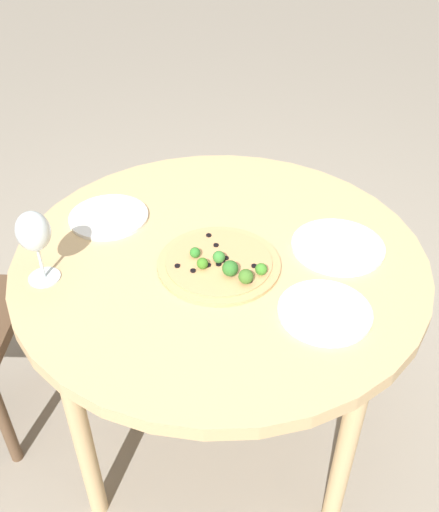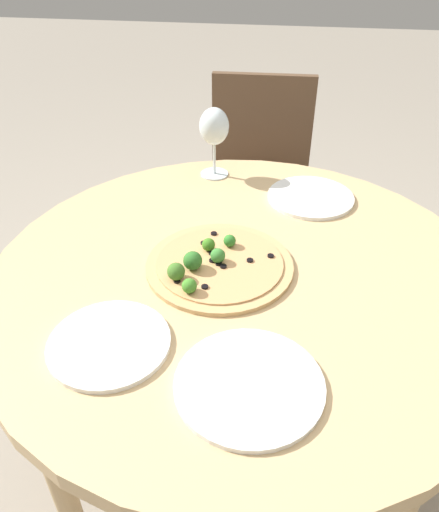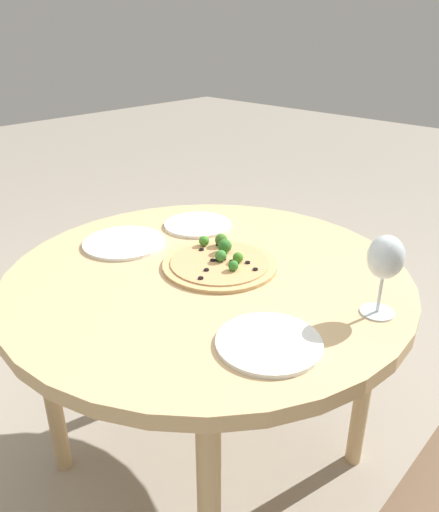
{
  "view_description": "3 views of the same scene",
  "coord_description": "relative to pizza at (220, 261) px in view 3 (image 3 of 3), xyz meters",
  "views": [
    {
      "loc": [
        -1.17,
        -0.07,
        1.61
      ],
      "look_at": [
        -0.05,
        -0.0,
        0.73
      ],
      "focal_mm": 40.0,
      "sensor_mm": 36.0,
      "label": 1
    },
    {
      "loc": [
        0.07,
        -0.84,
        1.35
      ],
      "look_at": [
        -0.05,
        -0.0,
        0.73
      ],
      "focal_mm": 35.0,
      "sensor_mm": 36.0,
      "label": 2
    },
    {
      "loc": [
        0.83,
        0.84,
        1.31
      ],
      "look_at": [
        -0.05,
        -0.0,
        0.73
      ],
      "focal_mm": 35.0,
      "sensor_mm": 36.0,
      "label": 3
    }
  ],
  "objects": [
    {
      "name": "dining_table",
      "position": [
        0.06,
        0.01,
        -0.08
      ],
      "size": [
        1.08,
        1.08,
        0.7
      ],
      "color": "tan",
      "rests_on": "ground_plane"
    },
    {
      "name": "plate_side",
      "position": [
        0.1,
        -0.3,
        -0.01
      ],
      "size": [
        0.25,
        0.25,
        0.01
      ],
      "color": "white",
      "rests_on": "dining_table"
    },
    {
      "name": "wine_glass",
      "position": [
        -0.07,
        0.43,
        0.13
      ],
      "size": [
        0.08,
        0.08,
        0.19
      ],
      "color": "silver",
      "rests_on": "dining_table"
    },
    {
      "name": "ground_plane",
      "position": [
        0.06,
        0.01,
        -0.71
      ],
      "size": [
        12.0,
        12.0,
        0.0
      ],
      "primitive_type": "plane",
      "color": "gray"
    },
    {
      "name": "pizza",
      "position": [
        0.0,
        0.0,
        0.0
      ],
      "size": [
        0.31,
        0.31,
        0.05
      ],
      "color": "tan",
      "rests_on": "dining_table"
    },
    {
      "name": "plate_far",
      "position": [
        0.2,
        0.33,
        -0.01
      ],
      "size": [
        0.22,
        0.22,
        0.01
      ],
      "color": "white",
      "rests_on": "dining_table"
    },
    {
      "name": "plate_near",
      "position": [
        -0.15,
        -0.25,
        -0.01
      ],
      "size": [
        0.22,
        0.22,
        0.01
      ],
      "color": "white",
      "rests_on": "dining_table"
    }
  ]
}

